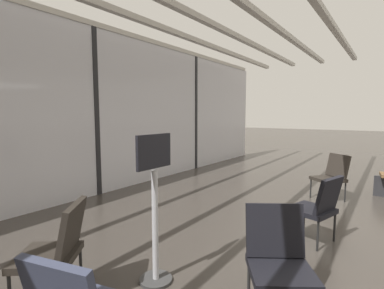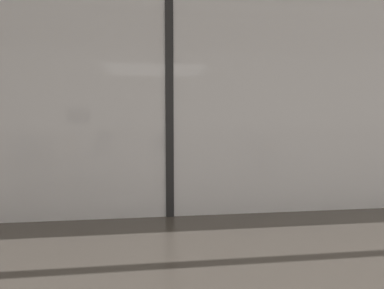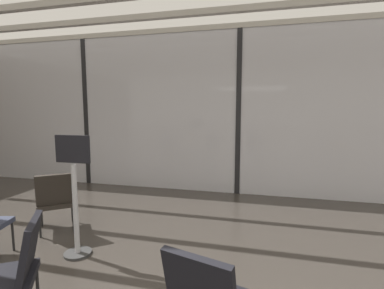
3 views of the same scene
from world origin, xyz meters
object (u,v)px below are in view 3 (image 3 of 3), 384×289
object	(u,v)px
lounge_chair_3	(13,268)
info_sign	(75,200)
lounge_chair_4	(56,198)
parked_airplane	(209,100)

from	to	relation	value
lounge_chair_3	info_sign	xyz separation A→B (m)	(-0.25, 1.11, 0.18)
lounge_chair_4	info_sign	size ratio (longest dim) A/B	0.60
lounge_chair_3	lounge_chair_4	xyz separation A→B (m)	(-0.94, 1.61, 0.00)
parked_airplane	lounge_chair_3	size ratio (longest dim) A/B	14.77
lounge_chair_4	parked_airplane	bearing A→B (deg)	-132.96
parked_airplane	lounge_chair_4	size ratio (longest dim) A/B	14.77
lounge_chair_3	parked_airplane	bearing A→B (deg)	148.80
parked_airplane	lounge_chair_4	bearing A→B (deg)	-93.80
lounge_chair_3	info_sign	bearing A→B (deg)	159.13
lounge_chair_3	lounge_chair_4	distance (m)	1.87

